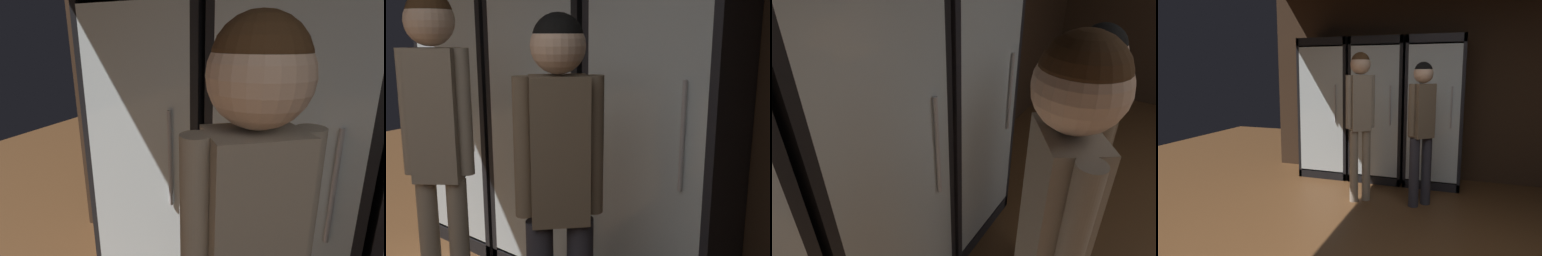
# 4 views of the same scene
# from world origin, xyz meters

# --- Properties ---
(wall_back) EXTENTS (6.00, 0.06, 2.80)m
(wall_back) POSITION_xyz_m (0.00, 3.03, 1.40)
(wall_back) COLOR #382619
(wall_back) RESTS_ON ground
(cooler_far_left) EXTENTS (0.70, 0.58, 1.91)m
(cooler_far_left) POSITION_xyz_m (-2.04, 2.75, 0.94)
(cooler_far_left) COLOR black
(cooler_far_left) RESTS_ON ground
(cooler_left) EXTENTS (0.70, 0.58, 1.91)m
(cooler_left) POSITION_xyz_m (-1.30, 2.75, 0.93)
(cooler_left) COLOR black
(cooler_left) RESTS_ON ground
(cooler_center) EXTENTS (0.70, 0.58, 1.91)m
(cooler_center) POSITION_xyz_m (-0.57, 2.75, 0.93)
(cooler_center) COLOR black
(cooler_center) RESTS_ON ground
(shopper_near) EXTENTS (0.29, 0.24, 1.68)m
(shopper_near) POSITION_xyz_m (-1.30, 1.82, 1.08)
(shopper_near) COLOR gray
(shopper_near) RESTS_ON ground
(shopper_far) EXTENTS (0.27, 0.27, 1.57)m
(shopper_far) POSITION_xyz_m (-0.63, 1.90, 0.96)
(shopper_far) COLOR #2D2D38
(shopper_far) RESTS_ON ground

